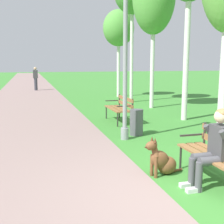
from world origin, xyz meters
The scene contains 10 objects.
ground_plane centered at (0.00, 0.00, 0.00)m, with size 120.00×120.00×0.00m, color #3D8433.
paved_path centered at (-2.29, 24.00, 0.02)m, with size 3.82×60.00×0.04m, color gray.
park_bench_near centered at (0.67, 0.47, 0.51)m, with size 0.55×1.50×0.85m.
park_bench_mid centered at (0.60, 5.65, 0.51)m, with size 0.55×1.50×0.85m.
person_seated_on_near_bench centered at (0.46, 0.29, 0.68)m, with size 0.74×0.49×1.25m.
dog_brown centered at (-0.09, 0.97, 0.26)m, with size 0.83×0.36×0.71m.
lamp_post_near centered at (0.04, 3.46, 2.14)m, with size 0.24×0.24×4.14m.
birch_tree_sixth centered at (2.69, 12.71, 3.81)m, with size 1.74×1.71×4.86m.
litter_bin centered at (0.49, 3.82, 0.35)m, with size 0.36×0.36×0.70m, color #515156.
pedestrian_distant centered at (-1.80, 17.72, 0.84)m, with size 0.32×0.22×1.65m.
Camera 1 is at (-2.27, -3.53, 1.94)m, focal length 47.33 mm.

